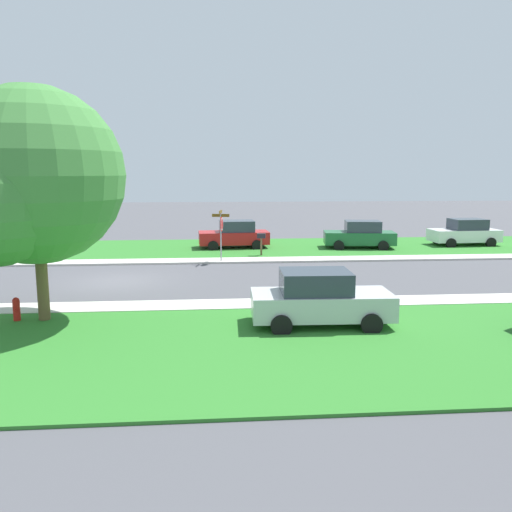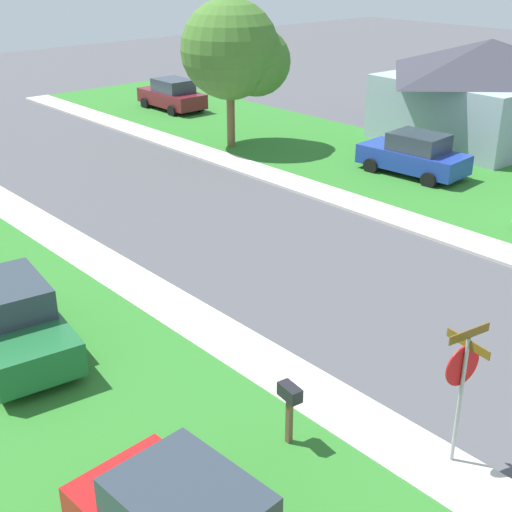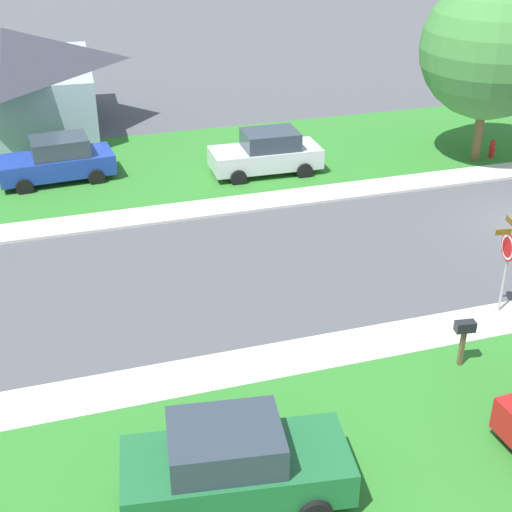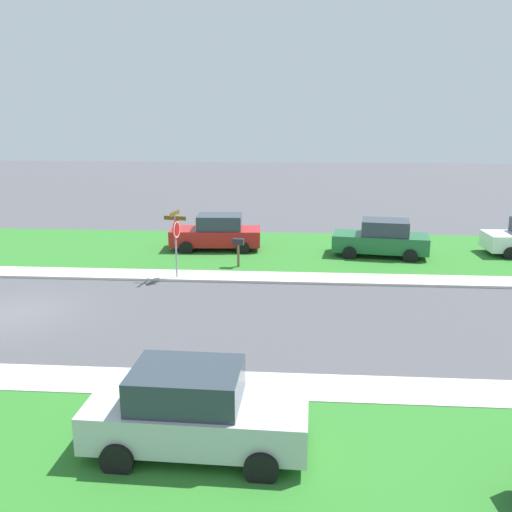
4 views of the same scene
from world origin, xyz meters
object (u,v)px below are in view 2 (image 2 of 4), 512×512
object	(u,v)px
mailbox	(290,400)
tree_across_left	(237,53)
house_right_setback	(486,88)
stop_sign_far_corner	(462,374)
car_blue_near_corner	(414,155)
car_maroon_across_road	(172,95)
car_green_kerbside_mid	(11,320)

from	to	relation	value
mailbox	tree_across_left	bearing A→B (deg)	52.30
house_right_setback	tree_across_left	bearing A→B (deg)	146.04
tree_across_left	stop_sign_far_corner	bearing A→B (deg)	-120.19
car_blue_near_corner	car_maroon_across_road	size ratio (longest dim) A/B	1.02
car_blue_near_corner	house_right_setback	size ratio (longest dim) A/B	0.47
house_right_setback	mailbox	world-z (taller)	house_right_setback
stop_sign_far_corner	car_blue_near_corner	distance (m)	17.16
house_right_setback	car_blue_near_corner	bearing A→B (deg)	-168.60
stop_sign_far_corner	mailbox	size ratio (longest dim) A/B	2.11
tree_across_left	house_right_setback	bearing A→B (deg)	-33.96
tree_across_left	house_right_setback	size ratio (longest dim) A/B	0.69
car_maroon_across_road	house_right_setback	size ratio (longest dim) A/B	0.46
car_green_kerbside_mid	house_right_setback	size ratio (longest dim) A/B	0.48
stop_sign_far_corner	car_maroon_across_road	size ratio (longest dim) A/B	0.64
stop_sign_far_corner	tree_across_left	bearing A→B (deg)	59.81
tree_across_left	car_green_kerbside_mid	bearing A→B (deg)	-146.37
stop_sign_far_corner	car_blue_near_corner	xyz separation A→B (m)	(13.33, 10.75, -1.01)
car_maroon_across_road	tree_across_left	bearing A→B (deg)	-105.22
stop_sign_far_corner	car_green_kerbside_mid	distance (m)	9.69
car_green_kerbside_mid	mailbox	size ratio (longest dim) A/B	3.44
stop_sign_far_corner	mailbox	distance (m)	3.04
tree_across_left	mailbox	xyz separation A→B (m)	(-12.71, -16.44, -3.20)
car_maroon_across_road	tree_across_left	world-z (taller)	tree_across_left
car_green_kerbside_mid	stop_sign_far_corner	bearing A→B (deg)	-63.88
car_blue_near_corner	car_maroon_across_road	bearing A→B (deg)	90.68
car_maroon_across_road	tree_across_left	size ratio (longest dim) A/B	0.67
tree_across_left	mailbox	bearing A→B (deg)	-127.70
tree_across_left	car_blue_near_corner	bearing A→B (deg)	-72.97
car_maroon_across_road	house_right_setback	bearing A→B (deg)	-63.32
car_green_kerbside_mid	car_maroon_across_road	xyz separation A→B (m)	(17.38, 18.32, 0.00)
stop_sign_far_corner	tree_across_left	world-z (taller)	tree_across_left
stop_sign_far_corner	car_green_kerbside_mid	bearing A→B (deg)	116.12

